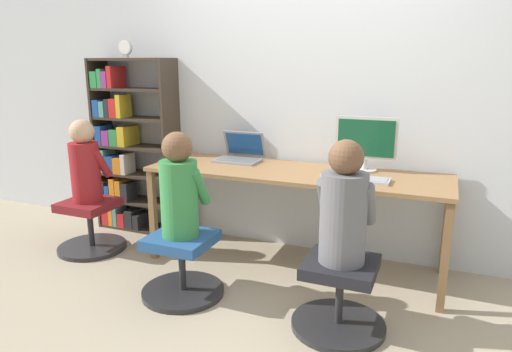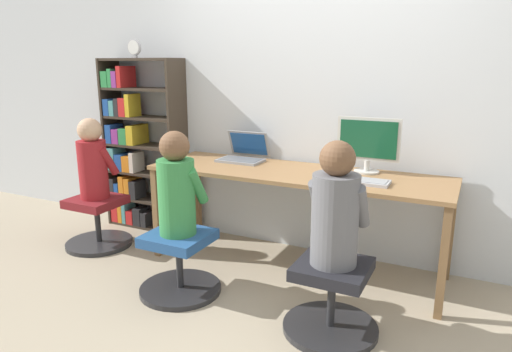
# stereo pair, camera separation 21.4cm
# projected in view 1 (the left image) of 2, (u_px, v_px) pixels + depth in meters

# --- Properties ---
(ground_plane) EXTENTS (14.00, 14.00, 0.00)m
(ground_plane) POSITION_uv_depth(u_px,v_px,m) (278.00, 284.00, 3.31)
(ground_plane) COLOR tan
(wall_back) EXTENTS (10.00, 0.05, 2.60)m
(wall_back) POSITION_uv_depth(u_px,v_px,m) (312.00, 96.00, 3.67)
(wall_back) COLOR silver
(wall_back) RESTS_ON ground_plane
(desk) EXTENTS (2.26, 0.68, 0.77)m
(desk) POSITION_uv_depth(u_px,v_px,m) (295.00, 180.00, 3.45)
(desk) COLOR olive
(desk) RESTS_ON ground_plane
(desktop_monitor) EXTENTS (0.46, 0.19, 0.41)m
(desktop_monitor) POSITION_uv_depth(u_px,v_px,m) (366.00, 143.00, 3.38)
(desktop_monitor) COLOR beige
(desktop_monitor) RESTS_ON desk
(laptop) EXTENTS (0.36, 0.31, 0.23)m
(laptop) POSITION_uv_depth(u_px,v_px,m) (240.00, 155.00, 3.77)
(laptop) COLOR gray
(laptop) RESTS_ON desk
(keyboard) EXTENTS (0.40, 0.17, 0.03)m
(keyboard) POSITION_uv_depth(u_px,v_px,m) (360.00, 179.00, 3.14)
(keyboard) COLOR #B2B2B7
(keyboard) RESTS_ON desk
(computer_mouse_by_keyboard) EXTENTS (0.06, 0.11, 0.03)m
(computer_mouse_by_keyboard) POSITION_uv_depth(u_px,v_px,m) (325.00, 175.00, 3.24)
(computer_mouse_by_keyboard) COLOR #99999E
(computer_mouse_by_keyboard) RESTS_ON desk
(office_chair_left) EXTENTS (0.57, 0.57, 0.43)m
(office_chair_left) POSITION_uv_depth(u_px,v_px,m) (339.00, 296.00, 2.71)
(office_chair_left) COLOR #262628
(office_chair_left) RESTS_ON ground_plane
(office_chair_right) EXTENTS (0.57, 0.57, 0.43)m
(office_chair_right) POSITION_uv_depth(u_px,v_px,m) (182.00, 266.00, 3.12)
(office_chair_right) COLOR #262628
(office_chair_right) RESTS_ON ground_plane
(person_at_monitor) EXTENTS (0.33, 0.32, 0.72)m
(person_at_monitor) POSITION_uv_depth(u_px,v_px,m) (344.00, 207.00, 2.58)
(person_at_monitor) COLOR slate
(person_at_monitor) RESTS_ON office_chair_left
(person_at_laptop) EXTENTS (0.30, 0.30, 0.70)m
(person_at_laptop) POSITION_uv_depth(u_px,v_px,m) (179.00, 188.00, 2.99)
(person_at_laptop) COLOR #388C47
(person_at_laptop) RESTS_ON office_chair_right
(bookshelf) EXTENTS (0.80, 0.28, 1.60)m
(bookshelf) POSITION_uv_depth(u_px,v_px,m) (126.00, 152.00, 4.27)
(bookshelf) COLOR #382D23
(bookshelf) RESTS_ON ground_plane
(desk_clock) EXTENTS (0.14, 0.03, 0.16)m
(desk_clock) POSITION_uv_depth(u_px,v_px,m) (125.00, 48.00, 3.95)
(desk_clock) COLOR #B2B2B7
(desk_clock) RESTS_ON bookshelf
(office_chair_side) EXTENTS (0.57, 0.57, 0.43)m
(office_chair_side) POSITION_uv_depth(u_px,v_px,m) (91.00, 226.00, 3.88)
(office_chair_side) COLOR #262628
(office_chair_side) RESTS_ON ground_plane
(person_near_shelf) EXTENTS (0.29, 0.29, 0.68)m
(person_near_shelf) POSITION_uv_depth(u_px,v_px,m) (85.00, 163.00, 3.75)
(person_near_shelf) COLOR maroon
(person_near_shelf) RESTS_ON office_chair_side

